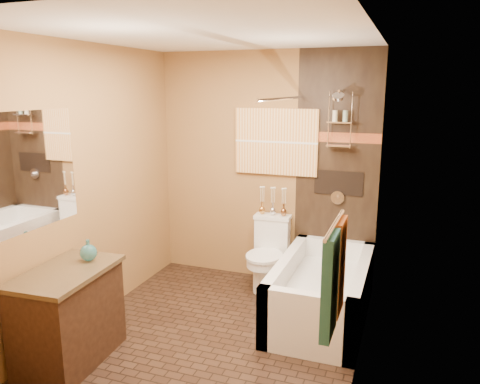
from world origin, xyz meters
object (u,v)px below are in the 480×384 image
at_px(toilet, 268,253).
at_px(vanity, 69,316).
at_px(sunset_painting, 276,142).
at_px(bathtub, 322,295).

distance_m(toilet, vanity, 2.13).
relative_size(sunset_painting, toilet, 1.18).
distance_m(bathtub, toilet, 0.84).
distance_m(bathtub, vanity, 2.22).
relative_size(bathtub, toilet, 1.96).
relative_size(toilet, vanity, 0.86).
bearing_deg(bathtub, toilet, 145.22).
xyz_separation_m(toilet, vanity, (-1.05, -1.86, -0.01)).
relative_size(sunset_painting, bathtub, 0.60).
bearing_deg(sunset_painting, vanity, -116.45).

